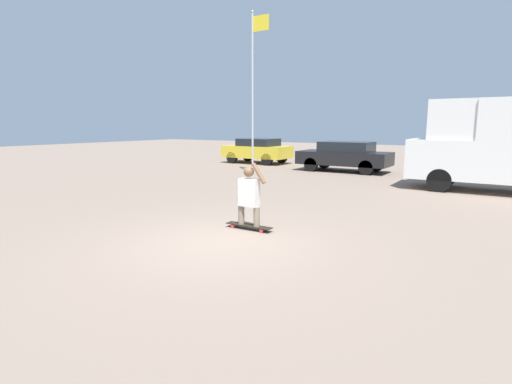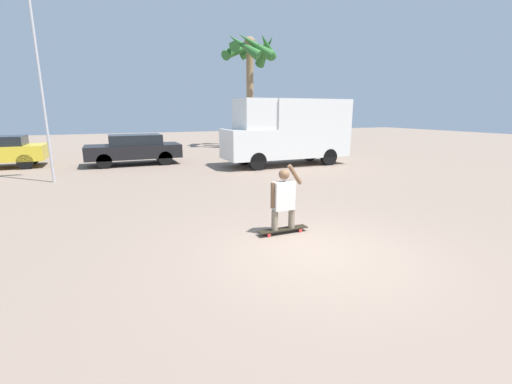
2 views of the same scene
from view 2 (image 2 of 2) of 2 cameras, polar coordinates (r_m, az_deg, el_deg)
ground_plane at (r=6.54m, az=10.23°, el=-9.90°), size 80.00×80.00×0.00m
skateboard at (r=7.40m, az=4.53°, el=-6.26°), size 1.11×0.22×0.10m
person_skateboarder at (r=7.19m, az=4.62°, el=-0.77°), size 0.73×0.22×1.39m
camper_van at (r=16.82m, az=5.58°, el=10.26°), size 6.13×2.01×3.13m
parked_car_black at (r=17.96m, az=-19.64°, el=6.84°), size 4.41×1.88×1.46m
palm_tree_near_van at (r=25.86m, az=-0.99°, el=21.97°), size 4.09×4.13×7.84m
flagpole at (r=14.58m, az=-32.26°, el=17.27°), size 0.89×0.12×7.16m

